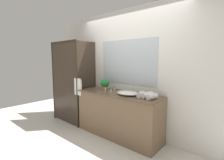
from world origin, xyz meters
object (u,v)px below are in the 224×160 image
(amenity_bottle_shampoo, at_px, (114,89))
(rolled_towel_far_edge, at_px, (141,94))
(potted_plant, at_px, (105,84))
(amenity_bottle_conditioner, at_px, (105,89))
(amenity_bottle_body_wash, at_px, (111,91))
(faucet, at_px, (133,91))
(sink_basin, at_px, (128,93))
(rolled_towel_middle, at_px, (147,95))
(rolled_towel_near_edge, at_px, (152,96))

(amenity_bottle_shampoo, relative_size, rolled_towel_far_edge, 0.41)
(potted_plant, height_order, amenity_bottle_conditioner, potted_plant)
(amenity_bottle_body_wash, bearing_deg, faucet, 38.39)
(potted_plant, xyz_separation_m, amenity_bottle_body_wash, (0.34, -0.19, -0.09))
(potted_plant, distance_m, amenity_bottle_body_wash, 0.40)
(sink_basin, relative_size, rolled_towel_far_edge, 2.30)
(amenity_bottle_shampoo, height_order, amenity_bottle_body_wash, amenity_bottle_body_wash)
(sink_basin, bearing_deg, amenity_bottle_conditioner, -175.22)
(faucet, distance_m, amenity_bottle_shampoo, 0.49)
(potted_plant, height_order, rolled_towel_far_edge, potted_plant)
(sink_basin, distance_m, potted_plant, 0.69)
(sink_basin, distance_m, faucet, 0.17)
(amenity_bottle_conditioner, bearing_deg, rolled_towel_middle, 3.87)
(sink_basin, relative_size, amenity_bottle_conditioner, 4.51)
(sink_basin, height_order, faucet, faucet)
(sink_basin, height_order, amenity_bottle_body_wash, amenity_bottle_body_wash)
(faucet, distance_m, potted_plant, 0.69)
(rolled_towel_near_edge, bearing_deg, faucet, 159.02)
(amenity_bottle_body_wash, xyz_separation_m, rolled_towel_middle, (0.74, 0.11, 0.01))
(potted_plant, relative_size, amenity_bottle_conditioner, 2.45)
(potted_plant, xyz_separation_m, amenity_bottle_conditioner, (0.14, -0.14, -0.09))
(potted_plant, bearing_deg, amenity_bottle_shampoo, 26.15)
(sink_basin, height_order, potted_plant, potted_plant)
(rolled_towel_near_edge, height_order, rolled_towel_far_edge, same)
(amenity_bottle_conditioner, distance_m, rolled_towel_far_edge, 0.83)
(amenity_bottle_body_wash, bearing_deg, rolled_towel_middle, 8.85)
(rolled_towel_far_edge, bearing_deg, rolled_towel_middle, 15.12)
(amenity_bottle_body_wash, distance_m, rolled_towel_middle, 0.75)
(amenity_bottle_conditioner, xyz_separation_m, rolled_towel_middle, (0.94, 0.06, 0.01))
(sink_basin, relative_size, rolled_towel_middle, 1.87)
(faucet, bearing_deg, amenity_bottle_body_wash, -141.61)
(faucet, relative_size, amenity_bottle_body_wash, 1.87)
(faucet, relative_size, rolled_towel_far_edge, 0.90)
(rolled_towel_far_edge, bearing_deg, potted_plant, 173.72)
(amenity_bottle_shampoo, relative_size, amenity_bottle_body_wash, 0.85)
(amenity_bottle_shampoo, distance_m, rolled_towel_near_edge, 1.02)
(amenity_bottle_body_wash, distance_m, rolled_towel_far_edge, 0.63)
(faucet, distance_m, amenity_bottle_body_wash, 0.43)
(rolled_towel_middle, height_order, rolled_towel_far_edge, rolled_towel_middle)
(sink_basin, bearing_deg, rolled_towel_far_edge, -2.17)
(rolled_towel_middle, bearing_deg, amenity_bottle_conditioner, -176.13)
(amenity_bottle_body_wash, xyz_separation_m, rolled_towel_near_edge, (0.85, 0.07, 0.01))
(faucet, relative_size, rolled_towel_middle, 0.73)
(faucet, height_order, potted_plant, potted_plant)
(amenity_bottle_shampoo, bearing_deg, rolled_towel_middle, -10.88)
(potted_plant, distance_m, rolled_towel_near_edge, 1.20)
(faucet, height_order, rolled_towel_far_edge, faucet)
(sink_basin, relative_size, rolled_towel_near_edge, 2.12)
(amenity_bottle_shampoo, relative_size, rolled_towel_near_edge, 0.38)
(potted_plant, distance_m, amenity_bottle_shampoo, 0.23)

